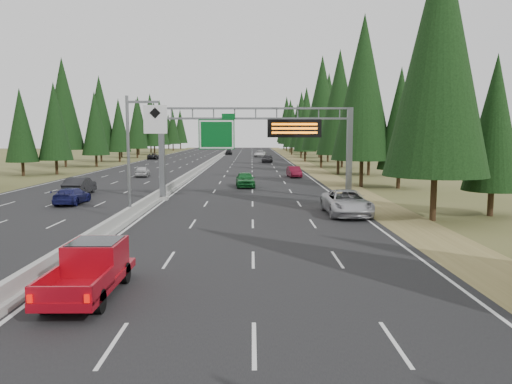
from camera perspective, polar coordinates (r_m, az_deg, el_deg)
road at (r=87.72m, az=-5.69°, el=2.89°), size 32.00×260.00×0.08m
shoulder_right at (r=87.92m, az=5.96°, el=2.89°), size 3.60×260.00×0.06m
shoulder_left at (r=91.08m, az=-16.93°, el=2.77°), size 3.60×260.00×0.06m
median_barrier at (r=87.70m, az=-5.69°, el=3.13°), size 0.70×260.00×0.85m
sign_gantry at (r=42.08m, az=0.84°, el=6.10°), size 16.75×0.98×7.80m
hov_sign_pole at (r=32.99m, az=-13.42°, el=4.85°), size 2.80×0.50×8.00m
tree_row_right at (r=85.43m, az=8.96°, el=9.20°), size 11.70×239.83×18.90m
tree_row_left at (r=90.10m, az=-20.22°, el=8.28°), size 11.37×237.60×18.88m
silver_minivan at (r=35.06m, az=10.30°, el=-1.20°), size 2.94×6.20×1.71m
red_pickup at (r=18.56m, az=-18.17°, el=-7.95°), size 1.94×5.42×1.77m
car_ahead_green at (r=52.94m, az=-1.24°, el=1.45°), size 2.23×4.90×1.63m
car_ahead_dkred at (r=65.39m, az=4.38°, el=2.32°), size 1.83×4.41×1.42m
car_ahead_dkgrey at (r=99.88m, az=1.30°, el=3.81°), size 2.54×5.26×1.47m
car_ahead_white at (r=125.72m, az=0.45°, el=4.40°), size 3.19×5.95×1.59m
car_ahead_far at (r=140.24m, az=-3.13°, el=4.61°), size 1.83×4.54×1.55m
car_onc_near at (r=48.98m, az=-19.51°, el=0.67°), size 1.86×5.04×1.65m
car_onc_blue at (r=42.58m, az=-20.29°, el=-0.40°), size 1.95×4.61×1.33m
car_onc_white at (r=67.77m, az=-12.85°, el=2.32°), size 2.03×4.29×1.42m
car_onc_far at (r=116.02m, az=-11.67°, el=4.04°), size 2.85×5.29×1.41m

